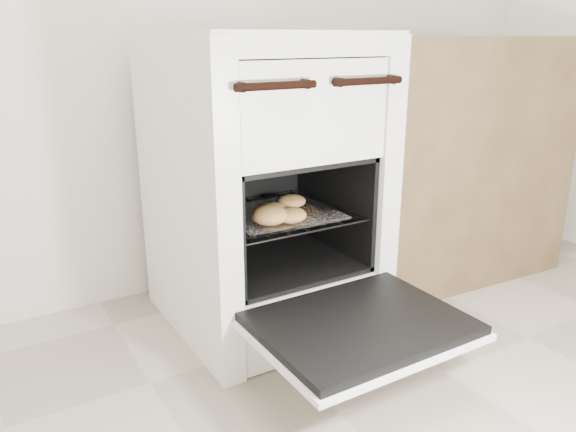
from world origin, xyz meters
The scene contains 6 objects.
stove centered at (0.08, 1.20, 0.41)m, with size 0.54×0.60×0.83m.
oven_door centered at (0.08, 0.74, 0.18)m, with size 0.49×0.38×0.03m.
oven_rack centered at (0.08, 1.14, 0.35)m, with size 0.40×0.38×0.01m.
foil_sheet centered at (0.08, 1.12, 0.35)m, with size 0.31×0.27×0.01m, color white.
baked_rolls centered at (0.05, 1.07, 0.38)m, with size 0.25×0.23×0.05m.
counter centered at (0.81, 1.26, 0.41)m, with size 0.83×0.55×0.83m, color brown.
Camera 1 is at (-0.66, -0.17, 0.83)m, focal length 35.00 mm.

